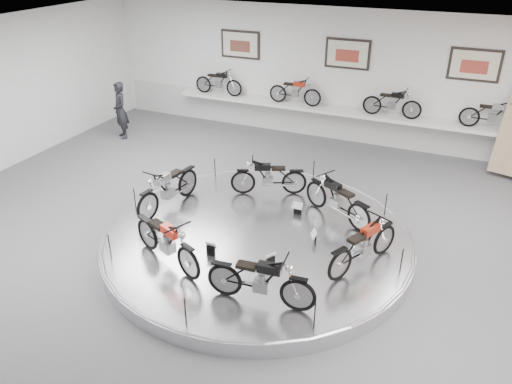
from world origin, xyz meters
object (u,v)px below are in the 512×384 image
at_px(bike_d, 166,241).
at_px(visitor, 120,110).
at_px(display_platform, 257,239).
at_px(shelf, 341,112).
at_px(bike_b, 269,177).
at_px(bike_a, 337,199).
at_px(bike_c, 168,188).
at_px(bike_f, 364,245).
at_px(bike_e, 261,280).

xyz_separation_m(bike_d, visitor, (-5.35, 5.68, 0.11)).
relative_size(display_platform, bike_d, 3.83).
height_order(shelf, bike_b, bike_b).
bearing_deg(bike_d, visitor, 155.90).
bearing_deg(bike_a, visitor, 9.53).
bearing_deg(bike_c, bike_d, 39.47).
distance_m(display_platform, shelf, 6.46).
xyz_separation_m(shelf, bike_b, (-0.47, -4.66, -0.25)).
bearing_deg(bike_d, display_platform, 78.12).
distance_m(bike_b, visitor, 6.44).
bearing_deg(bike_d, bike_f, 44.58).
relative_size(display_platform, bike_e, 3.97).
relative_size(bike_d, visitor, 0.93).
bearing_deg(bike_a, bike_b, 14.24).
bearing_deg(bike_f, bike_b, 79.68).
bearing_deg(shelf, bike_a, -75.50).
xyz_separation_m(bike_b, bike_f, (2.72, -2.01, 0.02)).
relative_size(bike_a, bike_d, 0.97).
height_order(bike_b, visitor, visitor).
bearing_deg(visitor, bike_b, 15.20).
relative_size(shelf, bike_f, 6.87).
relative_size(display_platform, bike_f, 4.00).
relative_size(display_platform, visitor, 3.56).
xyz_separation_m(bike_c, visitor, (-4.21, 3.84, 0.09)).
xyz_separation_m(bike_b, bike_e, (1.39, -3.74, 0.02)).
bearing_deg(bike_f, visitor, 89.89).
bearing_deg(bike_e, shelf, 91.23).
height_order(shelf, visitor, visitor).
bearing_deg(visitor, bike_e, -3.03).
xyz_separation_m(display_platform, bike_f, (2.25, -0.27, 0.62)).
xyz_separation_m(bike_c, bike_e, (3.20, -2.21, -0.03)).
distance_m(shelf, bike_d, 8.12).
height_order(display_platform, shelf, shelf).
bearing_deg(bike_d, shelf, 104.66).
relative_size(bike_b, visitor, 0.85).
bearing_deg(display_platform, shelf, 90.00).
bearing_deg(bike_a, display_platform, 72.71).
height_order(bike_d, visitor, visitor).
relative_size(shelf, bike_a, 6.81).
distance_m(shelf, bike_c, 6.60).
bearing_deg(bike_f, shelf, 44.88).
bearing_deg(display_platform, bike_f, -6.93).
relative_size(bike_e, bike_f, 1.01).
xyz_separation_m(bike_f, visitor, (-8.73, 4.32, 0.13)).
relative_size(display_platform, bike_a, 3.96).
bearing_deg(bike_a, bike_d, 78.93).
relative_size(bike_c, visitor, 0.96).
xyz_separation_m(bike_e, bike_f, (1.32, 1.72, -0.00)).
relative_size(bike_b, bike_c, 0.89).
distance_m(bike_a, bike_f, 1.79).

